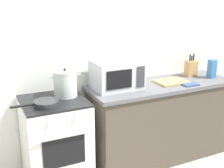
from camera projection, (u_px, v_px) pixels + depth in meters
name	position (u px, v px, depth m)	size (l,w,h in m)	color
back_wall	(100.00, 54.00, 3.29)	(4.40, 0.10, 2.50)	silver
lower_cabinet_right	(160.00, 122.00, 3.47)	(1.64, 0.56, 0.88)	#4C4238
countertop_right	(162.00, 85.00, 3.34)	(1.70, 0.60, 0.04)	#59595E
stove	(56.00, 144.00, 2.93)	(0.60, 0.64, 0.92)	white
stock_pot	(65.00, 84.00, 2.88)	(0.32, 0.23, 0.28)	silver
frying_pan	(46.00, 103.00, 2.64)	(0.43, 0.23, 0.05)	#28282B
microwave	(117.00, 75.00, 3.12)	(0.50, 0.37, 0.30)	silver
cutting_board	(171.00, 82.00, 3.36)	(0.36, 0.26, 0.02)	tan
knife_block	(191.00, 68.00, 3.62)	(0.13, 0.10, 0.27)	tan
pasta_box	(212.00, 69.00, 3.54)	(0.08, 0.08, 0.22)	teal
oven_mitt	(189.00, 84.00, 3.27)	(0.18, 0.14, 0.02)	#33477A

